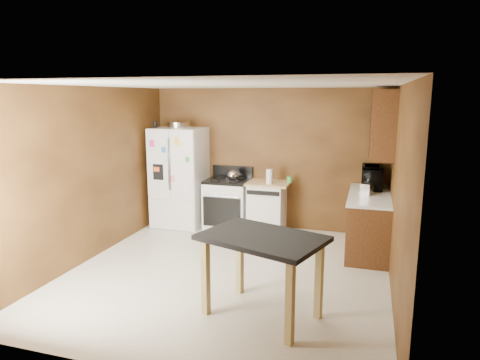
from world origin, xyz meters
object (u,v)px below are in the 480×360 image
at_px(green_canister, 290,179).
at_px(toaster, 367,189).
at_px(roasting_pan, 179,125).
at_px(microwave, 372,178).
at_px(refrigerator, 179,177).
at_px(kettle, 232,175).
at_px(island, 262,248).
at_px(pen_cup, 155,125).
at_px(dishwasher, 267,206).
at_px(gas_range, 228,203).
at_px(paper_towel, 269,177).

bearing_deg(green_canister, toaster, -25.10).
bearing_deg(roasting_pan, green_canister, 3.04).
xyz_separation_m(microwave, refrigerator, (-3.37, -0.03, -0.16)).
relative_size(kettle, toaster, 0.77).
xyz_separation_m(roasting_pan, kettle, (1.03, -0.07, -0.86)).
height_order(toaster, refrigerator, refrigerator).
distance_m(green_canister, island, 3.02).
xyz_separation_m(pen_cup, green_canister, (2.40, 0.29, -0.91)).
height_order(kettle, toaster, kettle).
bearing_deg(kettle, refrigerator, 179.71).
bearing_deg(pen_cup, roasting_pan, 25.25).
distance_m(pen_cup, dishwasher, 2.47).
distance_m(pen_cup, refrigerator, 1.04).
bearing_deg(gas_range, green_canister, 5.56).
height_order(pen_cup, kettle, pen_cup).
bearing_deg(gas_range, toaster, -11.81).
distance_m(paper_towel, island, 2.86).
bearing_deg(toaster, microwave, 99.82).
xyz_separation_m(roasting_pan, refrigerator, (0.01, -0.06, -0.95)).
bearing_deg(paper_towel, dishwasher, 116.30).
distance_m(refrigerator, dishwasher, 1.69).
height_order(paper_towel, microwave, microwave).
distance_m(toaster, refrigerator, 3.33).
distance_m(kettle, paper_towel, 0.67).
relative_size(paper_towel, toaster, 1.05).
bearing_deg(microwave, paper_towel, 91.68).
xyz_separation_m(toaster, island, (-1.03, -2.40, -0.21)).
bearing_deg(paper_towel, refrigerator, 178.54).
bearing_deg(island, pen_cup, 134.44).
bearing_deg(refrigerator, paper_towel, -1.46).
relative_size(kettle, island, 0.13).
relative_size(green_canister, gas_range, 0.09).
bearing_deg(paper_towel, kettle, 176.76).
relative_size(roasting_pan, gas_range, 0.37).
bearing_deg(dishwasher, pen_cup, -174.21).
relative_size(kettle, green_canister, 1.78).
distance_m(roasting_pan, paper_towel, 1.90).
bearing_deg(kettle, microwave, 0.85).
relative_size(paper_towel, island, 0.17).
distance_m(roasting_pan, kettle, 1.34).
xyz_separation_m(microwave, island, (-1.10, -2.86, -0.29)).
distance_m(kettle, green_canister, 1.00).
height_order(kettle, microwave, microwave).
height_order(green_canister, microwave, microwave).
bearing_deg(gas_range, microwave, -0.73).
bearing_deg(refrigerator, microwave, 0.50).
relative_size(gas_range, dishwasher, 1.24).
relative_size(toaster, microwave, 0.40).
height_order(paper_towel, island, paper_towel).
height_order(pen_cup, microwave, pen_cup).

